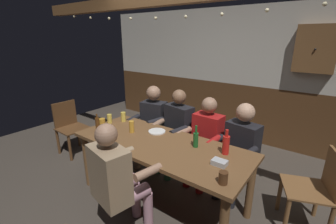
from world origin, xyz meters
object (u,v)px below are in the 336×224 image
object	(u,v)px
person_3	(239,147)
pint_glass_2	(132,127)
chair_empty_far_end	(70,126)
table_candle	(113,132)
plate_0	(157,131)
bottle_1	(226,144)
person_0	(151,122)
pint_glass_0	(102,123)
person_4	(117,177)
bottle_0	(196,139)
bottle_2	(98,124)
wall_dart_cabinet	(316,49)
pint_glass_4	(223,178)
chair_empty_near_left	(316,188)
condiment_caddy	(219,163)
pint_glass_3	(123,117)
dining_table	(160,150)
person_1	(175,128)
person_2	(205,137)
pint_glass_1	(110,119)

from	to	relation	value
person_3	pint_glass_2	xyz separation A→B (m)	(-1.16, -0.64, 0.18)
chair_empty_far_end	table_candle	world-z (taller)	chair_empty_far_end
plate_0	bottle_1	distance (m)	0.93
pint_glass_2	person_0	bearing A→B (deg)	109.24
table_candle	pint_glass_0	bearing A→B (deg)	166.42
person_4	pint_glass_0	bearing A→B (deg)	159.66
bottle_0	bottle_2	distance (m)	1.27
bottle_2	wall_dart_cabinet	size ratio (longest dim) A/B	0.34
person_3	chair_empty_far_end	xyz separation A→B (m)	(-2.70, -0.60, -0.19)
pint_glass_4	wall_dart_cabinet	xyz separation A→B (m)	(0.24, 2.57, 0.92)
pint_glass_2	chair_empty_near_left	bearing A→B (deg)	16.10
chair_empty_far_end	wall_dart_cabinet	size ratio (longest dim) A/B	1.26
condiment_caddy	bottle_2	distance (m)	1.60
bottle_1	pint_glass_2	size ratio (longest dim) A/B	1.78
chair_empty_near_left	condiment_caddy	bearing A→B (deg)	107.89
person_4	pint_glass_3	size ratio (longest dim) A/B	9.09
bottle_2	pint_glass_2	xyz separation A→B (m)	(0.36, 0.24, -0.02)
dining_table	bottle_0	world-z (taller)	bottle_0
dining_table	person_1	bearing A→B (deg)	110.50
person_2	chair_empty_near_left	xyz separation A→B (m)	(1.30, -0.06, -0.18)
pint_glass_0	person_0	bearing A→B (deg)	75.75
person_4	chair_empty_far_end	bearing A→B (deg)	171.80
pint_glass_2	pint_glass_3	bearing A→B (deg)	151.03
person_2	pint_glass_3	size ratio (longest dim) A/B	8.83
person_2	bottle_0	xyz separation A→B (m)	(0.15, -0.50, 0.20)
bottle_2	pint_glass_3	world-z (taller)	bottle_2
dining_table	bottle_0	xyz separation A→B (m)	(0.38, 0.15, 0.19)
person_4	bottle_1	distance (m)	1.13
person_3	wall_dart_cabinet	xyz separation A→B (m)	(0.45, 1.62, 1.08)
chair_empty_near_left	wall_dart_cabinet	size ratio (longest dim) A/B	1.26
person_3	pint_glass_1	bearing A→B (deg)	30.04
person_3	pint_glass_3	distance (m)	1.61
plate_0	bottle_0	size ratio (longest dim) A/B	0.87
person_3	table_candle	world-z (taller)	person_3
person_3	pint_glass_0	distance (m)	1.76
person_3	person_0	bearing A→B (deg)	10.74
dining_table	plate_0	world-z (taller)	plate_0
dining_table	chair_empty_near_left	bearing A→B (deg)	21.41
person_3	pint_glass_3	bearing A→B (deg)	25.87
condiment_caddy	person_0	bearing A→B (deg)	154.50
plate_0	bottle_0	distance (m)	0.61
table_candle	pint_glass_2	bearing A→B (deg)	57.46
chair_empty_far_end	wall_dart_cabinet	xyz separation A→B (m)	(3.16, 2.22, 1.27)
bottle_2	plate_0	bearing A→B (deg)	35.58
pint_glass_2	wall_dart_cabinet	distance (m)	2.92
person_0	pint_glass_0	bearing A→B (deg)	65.85
pint_glass_1	wall_dart_cabinet	distance (m)	3.18
pint_glass_1	pint_glass_3	distance (m)	0.19
bottle_0	condiment_caddy	bearing A→B (deg)	-27.12
person_4	pint_glass_0	size ratio (longest dim) A/B	9.29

